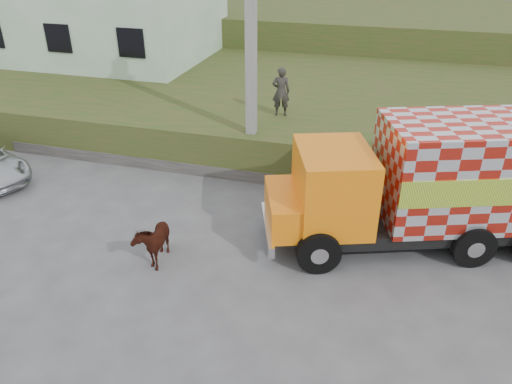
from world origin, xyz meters
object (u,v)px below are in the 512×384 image
(utility_pole, at_px, (251,53))
(cow, at_px, (153,239))
(cargo_truck, at_px, (432,183))
(pedestrian, at_px, (281,92))

(utility_pole, bearing_deg, cow, -100.46)
(utility_pole, distance_m, cargo_truck, 6.52)
(cargo_truck, xyz_separation_m, pedestrian, (-4.99, 4.47, 0.63))
(utility_pole, xyz_separation_m, pedestrian, (0.51, 1.90, -1.72))
(cargo_truck, xyz_separation_m, cow, (-6.49, -2.75, -1.13))
(pedestrian, bearing_deg, cargo_truck, 123.84)
(cow, xyz_separation_m, pedestrian, (1.50, 7.22, 1.76))
(pedestrian, bearing_deg, cow, 63.93)
(cargo_truck, bearing_deg, utility_pole, 135.20)
(utility_pole, height_order, cow, utility_pole)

